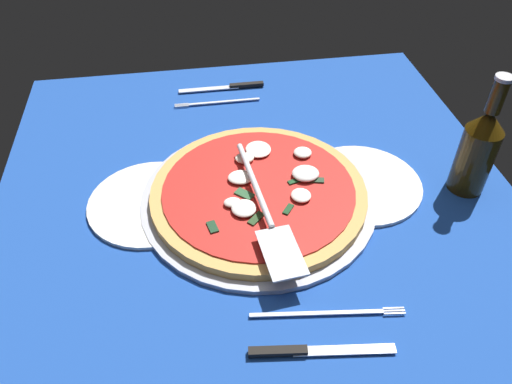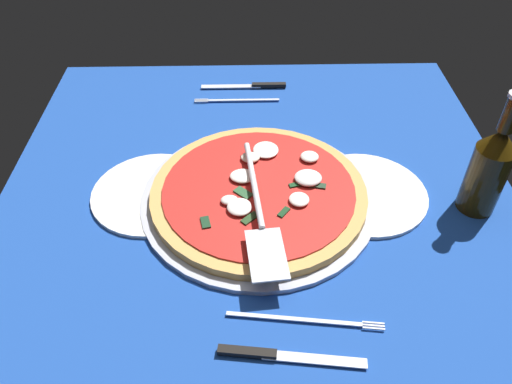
# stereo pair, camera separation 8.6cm
# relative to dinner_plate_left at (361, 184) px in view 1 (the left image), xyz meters

# --- Properties ---
(ground_plane) EXTENTS (0.91, 0.91, 0.01)m
(ground_plane) POSITION_rel_dinner_plate_left_xyz_m (0.19, -0.02, -0.01)
(ground_plane) COLOR #1B4298
(checker_pattern) EXTENTS (0.91, 0.91, 0.00)m
(checker_pattern) POSITION_rel_dinner_plate_left_xyz_m (0.19, -0.02, -0.01)
(checker_pattern) COLOR white
(checker_pattern) RESTS_ON ground_plane
(pizza_pan) EXTENTS (0.40, 0.40, 0.01)m
(pizza_pan) POSITION_rel_dinner_plate_left_xyz_m (0.19, 0.01, 0.00)
(pizza_pan) COLOR #AEB1C2
(pizza_pan) RESTS_ON ground_plane
(dinner_plate_left) EXTENTS (0.22, 0.22, 0.01)m
(dinner_plate_left) POSITION_rel_dinner_plate_left_xyz_m (0.00, 0.00, 0.00)
(dinner_plate_left) COLOR white
(dinner_plate_left) RESTS_ON ground_plane
(dinner_plate_right) EXTENTS (0.21, 0.21, 0.01)m
(dinner_plate_right) POSITION_rel_dinner_plate_left_xyz_m (0.37, -0.01, 0.00)
(dinner_plate_right) COLOR white
(dinner_plate_right) RESTS_ON ground_plane
(pizza) EXTENTS (0.37, 0.37, 0.03)m
(pizza) POSITION_rel_dinner_plate_left_xyz_m (0.19, 0.01, 0.02)
(pizza) COLOR tan
(pizza) RESTS_ON pizza_pan
(pizza_server) EXTENTS (0.06, 0.31, 0.01)m
(pizza_server) POSITION_rel_dinner_plate_left_xyz_m (0.19, 0.08, 0.04)
(pizza_server) COLOR silver
(pizza_server) RESTS_ON pizza
(place_setting_near) EXTENTS (0.21, 0.13, 0.01)m
(place_setting_near) POSITION_rel_dinner_plate_left_xyz_m (0.21, -0.34, -0.00)
(place_setting_near) COLOR white
(place_setting_near) RESTS_ON ground_plane
(place_setting_far) EXTENTS (0.23, 0.15, 0.01)m
(place_setting_far) POSITION_rel_dinner_plate_left_xyz_m (0.15, 0.28, -0.00)
(place_setting_far) COLOR white
(place_setting_far) RESTS_ON ground_plane
(beer_bottle) EXTENTS (0.06, 0.06, 0.22)m
(beer_bottle) POSITION_rel_dinner_plate_left_xyz_m (-0.18, 0.03, 0.08)
(beer_bottle) COLOR #342407
(beer_bottle) RESTS_ON ground_plane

